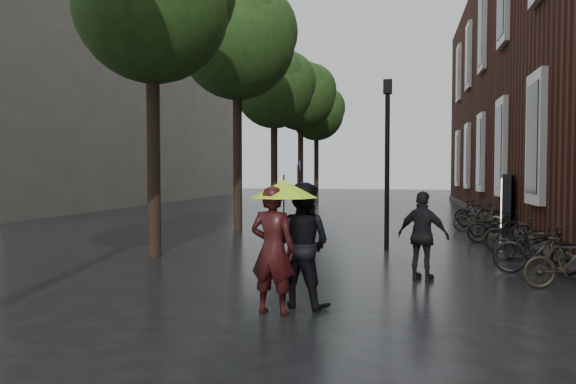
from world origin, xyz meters
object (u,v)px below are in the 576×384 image
(parked_bicycles, at_px, (500,228))
(person_black, at_px, (302,245))
(person_burgundy, at_px, (273,250))
(pedestrian_walking, at_px, (423,236))
(ad_lightbox, at_px, (506,204))
(lamp_post, at_px, (387,147))

(parked_bicycles, bearing_deg, person_black, -117.82)
(person_burgundy, height_order, person_black, person_black)
(person_burgundy, height_order, pedestrian_walking, person_burgundy)
(person_black, height_order, ad_lightbox, ad_lightbox)
(pedestrian_walking, xyz_separation_m, parked_bicycles, (2.41, 5.80, -0.39))
(person_black, height_order, parked_bicycles, person_black)
(person_black, xyz_separation_m, ad_lightbox, (4.93, 10.61, 0.05))
(pedestrian_walking, bearing_deg, lamp_post, -54.94)
(pedestrian_walking, relative_size, parked_bicycles, 0.13)
(person_burgundy, height_order, ad_lightbox, ad_lightbox)
(person_burgundy, relative_size, lamp_post, 0.41)
(parked_bicycles, relative_size, lamp_post, 2.82)
(ad_lightbox, xyz_separation_m, lamp_post, (-3.82, -4.38, 1.74))
(person_black, xyz_separation_m, lamp_post, (1.11, 6.23, 1.80))
(person_burgundy, xyz_separation_m, parked_bicycles, (4.66, 8.69, -0.48))
(person_burgundy, xyz_separation_m, lamp_post, (1.45, 6.74, 1.82))
(pedestrian_walking, height_order, ad_lightbox, ad_lightbox)
(parked_bicycles, distance_m, ad_lightbox, 2.57)
(pedestrian_walking, xyz_separation_m, ad_lightbox, (3.03, 8.23, 0.16))
(ad_lightbox, height_order, lamp_post, lamp_post)
(person_black, relative_size, ad_lightbox, 0.95)
(person_burgundy, distance_m, pedestrian_walking, 3.66)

